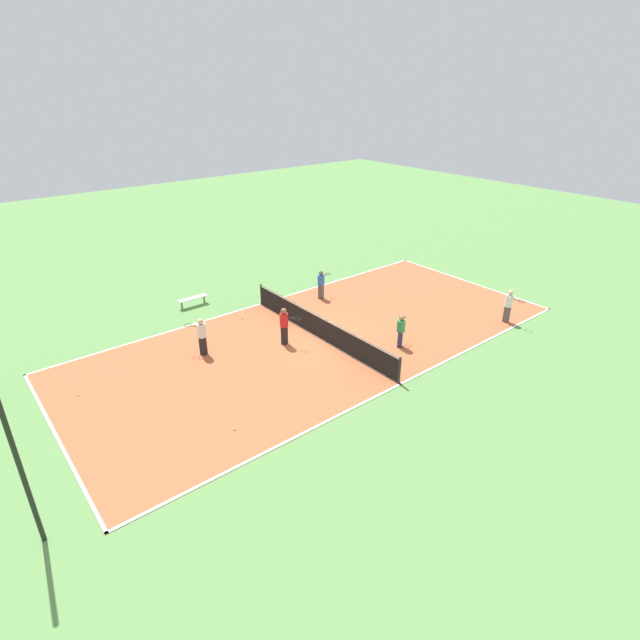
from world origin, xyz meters
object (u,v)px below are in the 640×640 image
tennis_net (320,327)px  player_near_blue (321,283)px  player_coach_red (284,324)px  fence_post_back_left (18,461)px  player_far_green (401,329)px  tennis_ball_right_alley (78,395)px  tennis_ball_left_sideline (398,289)px  tennis_ball_near_net (235,429)px  tennis_ball_far_baseline (242,319)px  bench (193,299)px  player_far_white (202,334)px  player_near_white (509,304)px

tennis_net → player_near_blue: 4.50m
player_coach_red → fence_post_back_left: bearing=-100.7°
player_far_green → tennis_ball_right_alley: bearing=120.2°
tennis_ball_left_sideline → tennis_ball_right_alley: 16.58m
tennis_ball_left_sideline → tennis_ball_near_net: 14.06m
tennis_ball_near_net → tennis_net: bearing=-62.4°
tennis_net → player_near_blue: size_ratio=6.25×
tennis_net → tennis_ball_far_baseline: (3.81, 1.71, -0.52)m
tennis_net → bench: bearing=22.2°
tennis_ball_near_net → fence_post_back_left: size_ratio=0.01×
bench → player_far_white: bearing=68.5°
bench → fence_post_back_left: 14.52m
tennis_net → tennis_ball_right_alley: bearing=78.2°
player_far_white → tennis_ball_near_net: size_ratio=24.16×
tennis_ball_far_baseline → tennis_ball_right_alley: same height
player_near_white → tennis_ball_right_alley: 18.71m
bench → tennis_ball_left_sideline: (-5.12, -9.67, -0.33)m
tennis_ball_near_net → tennis_ball_right_alley: bearing=32.9°
tennis_ball_far_baseline → fence_post_back_left: bearing=126.9°
bench → tennis_ball_near_net: bench is taller
player_near_blue → tennis_ball_left_sideline: bearing=-38.6°
bench → tennis_ball_near_net: 10.68m
bench → player_coach_red: size_ratio=0.90×
player_far_white → tennis_ball_near_net: (-5.21, 1.56, -0.91)m
bench → player_coach_red: bearing=101.2°
tennis_ball_far_baseline → fence_post_back_left: (-7.87, 10.47, 2.48)m
player_near_white → player_far_green: (1.51, 5.73, -0.08)m
player_far_white → player_near_white: bearing=-149.0°
tennis_net → tennis_ball_left_sideline: bearing=-76.2°
player_far_green → tennis_ball_far_baseline: bearing=82.7°
tennis_net → player_far_green: 3.53m
player_far_green → bench: bearing=79.6°
bench → player_near_blue: (-3.36, -5.66, 0.50)m
player_coach_red → tennis_ball_right_alley: (1.49, 8.16, -0.94)m
tennis_net → fence_post_back_left: (-4.05, 12.18, 1.95)m
player_far_white → tennis_ball_right_alley: size_ratio=24.16×
player_far_white → tennis_ball_left_sideline: 11.63m
player_near_white → tennis_ball_right_alley: size_ratio=23.55×
bench → player_near_blue: 6.60m
player_far_white → fence_post_back_left: size_ratio=0.32×
player_far_green → fence_post_back_left: size_ratio=0.29×
bench → player_near_white: (-11.10, -10.68, 0.55)m
fence_post_back_left → player_coach_red: bearing=-66.7°
player_far_white → fence_post_back_left: 9.70m
player_near_blue → tennis_ball_near_net: size_ratio=22.49×
player_far_white → player_coach_red: 3.47m
bench → tennis_net: bearing=112.2°
player_coach_red → player_far_green: player_coach_red is taller
player_coach_red → player_far_green: bearing=14.4°
tennis_ball_right_alley → tennis_ball_far_baseline: bearing=-77.4°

